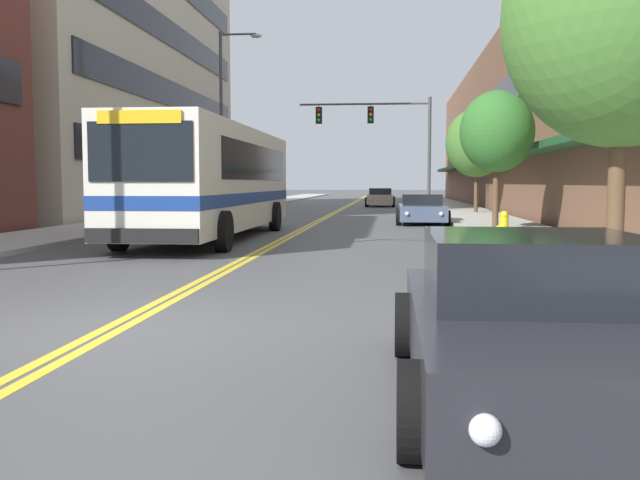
# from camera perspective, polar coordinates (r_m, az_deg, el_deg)

# --- Properties ---
(ground_plane) EXTENTS (240.00, 240.00, 0.00)m
(ground_plane) POSITION_cam_1_polar(r_m,az_deg,el_deg) (44.84, 1.70, 2.48)
(ground_plane) COLOR #4C4C4F
(sidewalk_left) EXTENTS (3.22, 106.00, 0.13)m
(sidewalk_left) POSITION_cam_1_polar(r_m,az_deg,el_deg) (45.89, -7.20, 2.57)
(sidewalk_left) COLOR #B2ADA5
(sidewalk_left) RESTS_ON ground_plane
(sidewalk_right) EXTENTS (3.22, 106.00, 0.13)m
(sidewalk_right) POSITION_cam_1_polar(r_m,az_deg,el_deg) (44.90, 10.80, 2.48)
(sidewalk_right) COLOR #B2ADA5
(sidewalk_right) RESTS_ON ground_plane
(centre_line) EXTENTS (0.34, 106.00, 0.01)m
(centre_line) POSITION_cam_1_polar(r_m,az_deg,el_deg) (44.84, 1.70, 2.48)
(centre_line) COLOR yellow
(centre_line) RESTS_ON ground_plane
(storefront_row_right) EXTENTS (9.10, 68.00, 10.19)m
(storefront_row_right) POSITION_cam_1_polar(r_m,az_deg,el_deg) (45.89, 18.27, 8.66)
(storefront_row_right) COLOR brown
(storefront_row_right) RESTS_ON ground_plane
(city_bus) EXTENTS (2.92, 12.54, 3.26)m
(city_bus) POSITION_cam_1_polar(r_m,az_deg,el_deg) (21.79, -8.46, 5.02)
(city_bus) COLOR silver
(city_bus) RESTS_ON ground_plane
(car_white_parked_left_near) EXTENTS (2.02, 4.28, 1.20)m
(car_white_parked_left_near) POSITION_cam_1_polar(r_m,az_deg,el_deg) (38.89, -5.51, 2.96)
(car_white_parked_left_near) COLOR white
(car_white_parked_left_near) RESTS_ON ground_plane
(car_charcoal_parked_right_foreground) EXTENTS (2.14, 4.34, 1.27)m
(car_charcoal_parked_right_foreground) POSITION_cam_1_polar(r_m,az_deg,el_deg) (5.75, 16.87, -6.46)
(car_charcoal_parked_right_foreground) COLOR #232328
(car_charcoal_parked_right_foreground) RESTS_ON ground_plane
(car_slate_blue_parked_right_mid) EXTENTS (2.09, 4.34, 1.20)m
(car_slate_blue_parked_right_mid) POSITION_cam_1_polar(r_m,az_deg,el_deg) (29.36, 8.14, 2.40)
(car_slate_blue_parked_right_mid) COLOR #475675
(car_slate_blue_parked_right_mid) RESTS_ON ground_plane
(car_champagne_moving_lead) EXTENTS (2.05, 4.62, 1.28)m
(car_champagne_moving_lead) POSITION_cam_1_polar(r_m,az_deg,el_deg) (50.50, 4.85, 3.39)
(car_champagne_moving_lead) COLOR beige
(car_champagne_moving_lead) RESTS_ON ground_plane
(traffic_signal_mast) EXTENTS (7.28, 0.38, 6.35)m
(traffic_signal_mast) POSITION_cam_1_polar(r_m,az_deg,el_deg) (39.93, 5.10, 8.77)
(traffic_signal_mast) COLOR #47474C
(traffic_signal_mast) RESTS_ON ground_plane
(street_lamp_left_far) EXTENTS (2.15, 0.28, 9.09)m
(street_lamp_left_far) POSITION_cam_1_polar(r_m,az_deg,el_deg) (36.19, -7.51, 10.33)
(street_lamp_left_far) COLOR #47474C
(street_lamp_left_far) RESTS_ON ground_plane
(street_tree_right_near) EXTENTS (3.66, 3.66, 6.10)m
(street_tree_right_near) POSITION_cam_1_polar(r_m,az_deg,el_deg) (12.40, 23.02, 16.09)
(street_tree_right_near) COLOR brown
(street_tree_right_near) RESTS_ON sidewalk_right
(street_tree_right_mid) EXTENTS (2.44, 2.44, 4.57)m
(street_tree_right_mid) POSITION_cam_1_polar(r_m,az_deg,el_deg) (24.46, 13.97, 8.40)
(street_tree_right_mid) COLOR brown
(street_tree_right_mid) RESTS_ON sidewalk_right
(street_tree_right_far) EXTENTS (3.25, 3.25, 5.40)m
(street_tree_right_far) POSITION_cam_1_polar(r_m,az_deg,el_deg) (38.39, 12.44, 7.59)
(street_tree_right_far) COLOR brown
(street_tree_right_far) RESTS_ON sidewalk_right
(fire_hydrant) EXTENTS (0.30, 0.22, 0.84)m
(fire_hydrant) POSITION_cam_1_polar(r_m,az_deg,el_deg) (18.32, 14.50, 0.96)
(fire_hydrant) COLOR yellow
(fire_hydrant) RESTS_ON sidewalk_right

